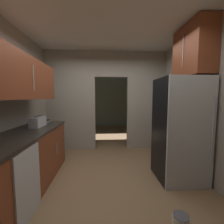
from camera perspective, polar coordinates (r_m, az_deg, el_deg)
The scene contains 12 objects.
ground at distance 2.85m, azimuth -1.15°, elevation -25.18°, with size 20.00×20.00×0.00m, color brown.
kitchen_overhead_slab at distance 3.25m, azimuth -1.71°, elevation 29.05°, with size 3.72×7.54×0.06m, color silver.
kitchen_partition at distance 4.22m, azimuth -2.70°, elevation 5.46°, with size 3.32×0.12×2.72m.
adjoining_room_shell at distance 6.50m, azimuth -2.69°, elevation 4.69°, with size 3.32×3.49×2.72m.
refrigerator at distance 2.89m, azimuth 24.38°, elevation -6.14°, with size 0.75×0.75×1.79m.
lower_cabinet_run at distance 2.81m, azimuth -30.10°, elevation -15.88°, with size 0.69×2.18×0.92m.
dishwasher at distance 2.19m, azimuth -29.23°, elevation -23.04°, with size 0.02×0.56×0.86m.
upper_cabinet_counterside at distance 2.65m, azimuth -31.46°, elevation 11.09°, with size 0.36×1.96×0.64m.
upper_cabinet_fridgeside at distance 3.15m, azimuth 28.52°, elevation 19.69°, with size 0.36×0.83×0.88m.
boombox at distance 3.05m, azimuth -26.48°, elevation -3.39°, with size 0.17×0.40×0.20m.
book_stack at distance 3.35m, azimuth -24.04°, elevation -3.36°, with size 0.15×0.18×0.08m.
paint_can at distance 2.17m, azimuth 24.78°, elevation -34.04°, with size 0.18×0.18×0.18m.
Camera 1 is at (-0.10, -2.45, 1.45)m, focal length 23.94 mm.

